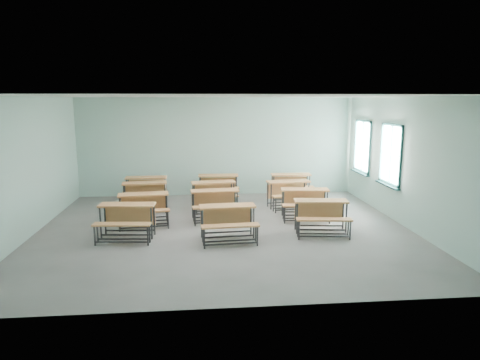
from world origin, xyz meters
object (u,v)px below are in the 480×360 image
object	(u,v)px
desk_unit_r0c0	(126,216)
desk_unit_r3c2	(291,182)
desk_unit_r2c2	(290,190)
desk_unit_r0c1	(228,218)
desk_unit_r1c2	(305,199)
desk_unit_r3c0	(146,186)
desk_unit_r1c0	(144,204)
desk_unit_r3c1	(218,183)
desk_unit_r2c0	(145,192)
desk_unit_r0c2	(321,212)
desk_unit_r2c1	(214,191)
desk_unit_r1c1	(215,200)

from	to	relation	value
desk_unit_r0c0	desk_unit_r3c2	xyz separation A→B (m)	(4.58, 3.61, 0.00)
desk_unit_r2c2	desk_unit_r0c1	bearing A→B (deg)	-133.36
desk_unit_r1c2	desk_unit_r3c0	world-z (taller)	same
desk_unit_r3c0	desk_unit_r1c0	bearing A→B (deg)	-85.63
desk_unit_r1c0	desk_unit_r1c2	size ratio (longest dim) A/B	1.01
desk_unit_r1c0	desk_unit_r3c1	xyz separation A→B (m)	(2.00, 2.59, 0.00)
desk_unit_r1c2	desk_unit_r3c2	xyz separation A→B (m)	(0.14, 2.34, 0.00)
desk_unit_r2c2	desk_unit_r3c0	xyz separation A→B (m)	(-4.25, 1.06, 0.00)
desk_unit_r2c0	desk_unit_r2c2	world-z (taller)	same
desk_unit_r0c2	desk_unit_r2c1	world-z (taller)	same
desk_unit_r3c1	desk_unit_r3c2	bearing A→B (deg)	0.25
desk_unit_r2c2	desk_unit_r3c0	world-z (taller)	same
desk_unit_r2c0	desk_unit_r1c2	bearing A→B (deg)	-22.26
desk_unit_r0c1	desk_unit_r2c2	world-z (taller)	same
desk_unit_r0c2	desk_unit_r3c1	size ratio (longest dim) A/B	1.05
desk_unit_r3c2	desk_unit_r1c2	bearing A→B (deg)	-92.09
desk_unit_r3c0	desk_unit_r3c1	size ratio (longest dim) A/B	0.99
desk_unit_r0c1	desk_unit_r1c0	distance (m)	2.48
desk_unit_r0c1	desk_unit_r1c2	world-z (taller)	same
desk_unit_r0c2	desk_unit_r1c1	size ratio (longest dim) A/B	1.01
desk_unit_r0c0	desk_unit_r1c1	xyz separation A→B (m)	(2.07, 1.36, 0.00)
desk_unit_r1c0	desk_unit_r2c1	size ratio (longest dim) A/B	1.00
desk_unit_r0c0	desk_unit_r0c2	distance (m)	4.51
desk_unit_r1c1	desk_unit_r3c2	xyz separation A→B (m)	(2.51, 2.25, 0.00)
desk_unit_r0c1	desk_unit_r3c1	bearing A→B (deg)	86.70
desk_unit_r0c0	desk_unit_r1c2	size ratio (longest dim) A/B	0.99
desk_unit_r0c2	desk_unit_r2c1	xyz separation A→B (m)	(-2.44, 2.57, 0.00)
desk_unit_r1c2	desk_unit_r1c0	bearing A→B (deg)	-171.09
desk_unit_r0c0	desk_unit_r1c0	bearing A→B (deg)	82.10
desk_unit_r2c1	desk_unit_r2c2	bearing A→B (deg)	-9.91
desk_unit_r2c0	desk_unit_r3c0	xyz separation A→B (m)	(-0.07, 0.89, 0.00)
desk_unit_r2c1	desk_unit_r2c2	size ratio (longest dim) A/B	1.00
desk_unit_r0c1	desk_unit_r3c1	distance (m)	4.01
desk_unit_r3c2	desk_unit_r2c1	bearing A→B (deg)	-155.46
desk_unit_r0c0	desk_unit_r3c1	size ratio (longest dim) A/B	1.03
desk_unit_r0c0	desk_unit_r1c0	xyz separation A→B (m)	(0.25, 1.09, 0.00)
desk_unit_r1c1	desk_unit_r0c1	bearing A→B (deg)	-87.70
desk_unit_r1c0	desk_unit_r3c2	bearing A→B (deg)	23.18
desk_unit_r0c0	desk_unit_r3c0	world-z (taller)	same
desk_unit_r2c1	desk_unit_r3c0	size ratio (longest dim) A/B	1.07
desk_unit_r1c1	desk_unit_r2c1	distance (m)	1.17
desk_unit_r0c2	desk_unit_r3c1	distance (m)	4.35
desk_unit_r1c1	desk_unit_r3c0	world-z (taller)	same
desk_unit_r2c0	desk_unit_r2c1	distance (m)	1.98
desk_unit_r2c0	desk_unit_r3c0	size ratio (longest dim) A/B	1.04
desk_unit_r2c1	desk_unit_r3c2	distance (m)	2.73
desk_unit_r0c2	desk_unit_r3c0	size ratio (longest dim) A/B	1.06
desk_unit_r1c1	desk_unit_r1c2	world-z (taller)	same
desk_unit_r0c0	desk_unit_r1c1	world-z (taller)	same
desk_unit_r0c0	desk_unit_r1c2	world-z (taller)	same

